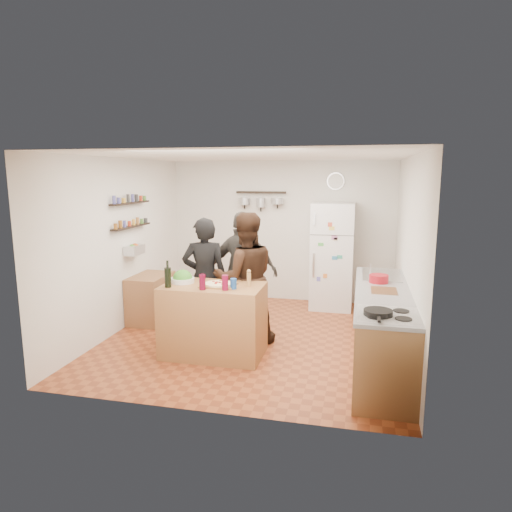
% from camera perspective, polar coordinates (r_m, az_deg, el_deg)
% --- Properties ---
extents(room_shell, '(4.20, 4.20, 4.20)m').
position_cam_1_polar(room_shell, '(6.59, 0.57, 1.29)').
color(room_shell, brown).
rests_on(room_shell, ground).
extents(prep_island, '(1.25, 0.72, 0.91)m').
position_cam_1_polar(prep_island, '(5.82, -5.34, -8.01)').
color(prep_island, olive).
rests_on(prep_island, floor).
extents(pizza_board, '(0.42, 0.34, 0.02)m').
position_cam_1_polar(pizza_board, '(5.65, -4.71, -3.65)').
color(pizza_board, brown).
rests_on(pizza_board, prep_island).
extents(pizza, '(0.34, 0.34, 0.02)m').
position_cam_1_polar(pizza, '(5.65, -4.71, -3.47)').
color(pizza, beige).
rests_on(pizza, pizza_board).
extents(salad_bowl, '(0.30, 0.30, 0.06)m').
position_cam_1_polar(salad_bowl, '(5.88, -9.16, -3.01)').
color(salad_bowl, silver).
rests_on(salad_bowl, prep_island).
extents(wine_bottle, '(0.08, 0.08, 0.24)m').
position_cam_1_polar(wine_bottle, '(5.65, -10.96, -2.66)').
color(wine_bottle, black).
rests_on(wine_bottle, prep_island).
extents(wine_glass_near, '(0.08, 0.08, 0.19)m').
position_cam_1_polar(wine_glass_near, '(5.47, -6.72, -3.26)').
color(wine_glass_near, '#4E061C').
rests_on(wine_glass_near, prep_island).
extents(wine_glass_far, '(0.08, 0.08, 0.18)m').
position_cam_1_polar(wine_glass_far, '(5.43, -3.89, -3.34)').
color(wine_glass_far, maroon).
rests_on(wine_glass_far, prep_island).
extents(pepper_mill, '(0.05, 0.05, 0.17)m').
position_cam_1_polar(pepper_mill, '(5.60, -0.89, -2.98)').
color(pepper_mill, '#A37844').
rests_on(pepper_mill, prep_island).
extents(salt_canister, '(0.08, 0.08, 0.13)m').
position_cam_1_polar(salt_canister, '(5.49, -2.84, -3.49)').
color(salt_canister, navy).
rests_on(salt_canister, prep_island).
extents(person_left, '(0.71, 0.57, 1.69)m').
position_cam_1_polar(person_left, '(6.36, -6.42, -2.79)').
color(person_left, black).
rests_on(person_left, floor).
extents(person_center, '(1.07, 0.97, 1.78)m').
position_cam_1_polar(person_center, '(6.15, -1.37, -2.78)').
color(person_center, black).
rests_on(person_center, floor).
extents(person_back, '(1.05, 0.49, 1.75)m').
position_cam_1_polar(person_back, '(6.63, -1.63, -1.96)').
color(person_back, '#2F2C29').
rests_on(person_back, floor).
extents(counter_run, '(0.63, 2.63, 0.90)m').
position_cam_1_polar(counter_run, '(5.72, 15.49, -8.74)').
color(counter_run, '#9E7042').
rests_on(counter_run, floor).
extents(stove_top, '(0.60, 0.62, 0.02)m').
position_cam_1_polar(stove_top, '(4.68, 16.21, -7.13)').
color(stove_top, white).
rests_on(stove_top, counter_run).
extents(skillet, '(0.28, 0.28, 0.05)m').
position_cam_1_polar(skillet, '(4.61, 15.02, -6.83)').
color(skillet, black).
rests_on(skillet, stove_top).
extents(sink, '(0.50, 0.80, 0.03)m').
position_cam_1_polar(sink, '(6.42, 15.39, -2.36)').
color(sink, silver).
rests_on(sink, counter_run).
extents(cutting_board, '(0.30, 0.40, 0.02)m').
position_cam_1_polar(cutting_board, '(5.59, 15.71, -4.28)').
color(cutting_board, brown).
rests_on(cutting_board, counter_run).
extents(red_bowl, '(0.24, 0.24, 0.10)m').
position_cam_1_polar(red_bowl, '(5.96, 15.09, -2.75)').
color(red_bowl, '#A3121E').
rests_on(red_bowl, counter_run).
extents(fridge, '(0.70, 0.68, 1.80)m').
position_cam_1_polar(fridge, '(7.85, 9.51, 0.01)').
color(fridge, white).
rests_on(fridge, floor).
extents(wall_clock, '(0.30, 0.03, 0.30)m').
position_cam_1_polar(wall_clock, '(8.06, 9.93, 9.20)').
color(wall_clock, silver).
rests_on(wall_clock, back_wall).
extents(spice_shelf_lower, '(0.12, 1.00, 0.02)m').
position_cam_1_polar(spice_shelf_lower, '(7.05, -15.31, 3.57)').
color(spice_shelf_lower, black).
rests_on(spice_shelf_lower, left_wall).
extents(spice_shelf_upper, '(0.12, 1.00, 0.02)m').
position_cam_1_polar(spice_shelf_upper, '(7.02, -15.44, 6.41)').
color(spice_shelf_upper, black).
rests_on(spice_shelf_upper, left_wall).
extents(produce_basket, '(0.18, 0.35, 0.14)m').
position_cam_1_polar(produce_basket, '(7.08, -14.96, 0.75)').
color(produce_basket, silver).
rests_on(produce_basket, left_wall).
extents(side_table, '(0.50, 0.80, 0.73)m').
position_cam_1_polar(side_table, '(7.32, -12.98, -5.16)').
color(side_table, '#905D3C').
rests_on(side_table, floor).
extents(pot_rack, '(0.90, 0.04, 0.04)m').
position_cam_1_polar(pot_rack, '(8.16, 0.62, 7.96)').
color(pot_rack, black).
rests_on(pot_rack, back_wall).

